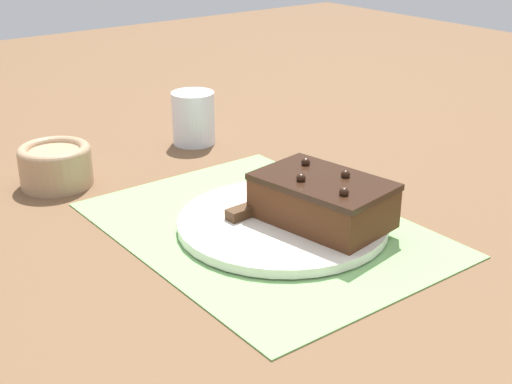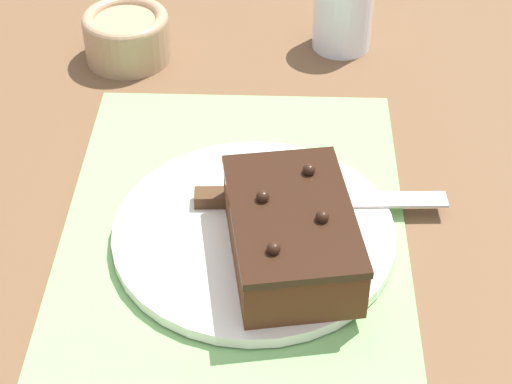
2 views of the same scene
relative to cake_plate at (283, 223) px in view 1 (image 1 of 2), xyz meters
name	(u,v)px [view 1 (image 1 of 2)]	position (x,y,z in m)	size (l,w,h in m)	color
ground_plane	(263,230)	(-0.02, -0.02, -0.01)	(3.00, 3.00, 0.00)	brown
placemat_woven	(263,228)	(-0.02, -0.02, -0.01)	(0.46, 0.34, 0.00)	#7AB266
cake_plate	(283,223)	(0.00, 0.00, 0.00)	(0.28, 0.28, 0.01)	white
chocolate_cake	(322,200)	(0.04, 0.04, 0.04)	(0.19, 0.14, 0.07)	#512D19
serving_knife	(276,202)	(-0.04, 0.02, 0.01)	(0.03, 0.26, 0.01)	#472D19
drinking_glass	(193,118)	(-0.37, 0.10, 0.04)	(0.08, 0.08, 0.09)	white
small_bowl	(55,164)	(-0.33, -0.17, 0.02)	(0.11, 0.11, 0.06)	tan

